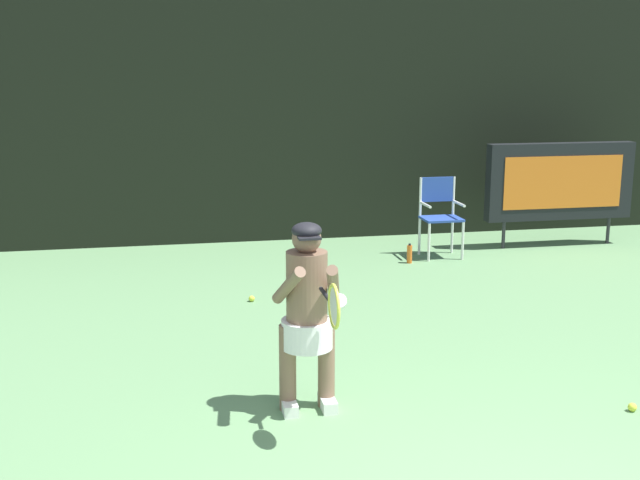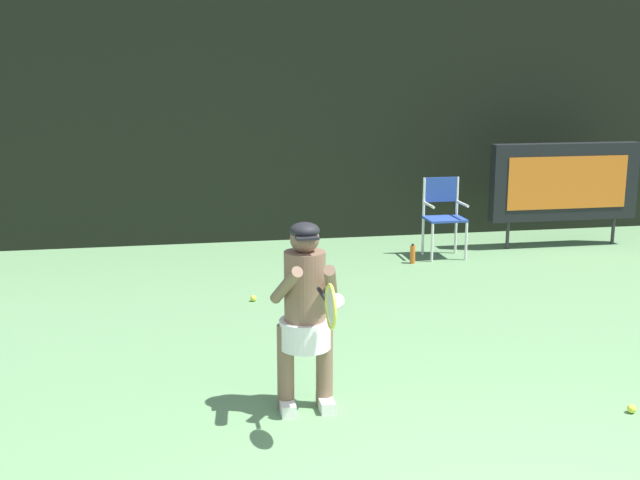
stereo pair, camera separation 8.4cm
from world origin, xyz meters
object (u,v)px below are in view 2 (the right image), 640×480
(tennis_player, at_px, (305,310))
(water_bottle, at_px, (413,254))
(scoreboard, at_px, (564,182))
(tennis_ball_loose, at_px, (632,409))
(umpire_chair, at_px, (443,212))
(tennis_ball_spare, at_px, (253,298))
(tennis_racket, at_px, (330,306))

(tennis_player, bearing_deg, water_bottle, 63.08)
(scoreboard, distance_m, tennis_ball_loose, 5.87)
(umpire_chair, bearing_deg, tennis_ball_spare, -149.05)
(water_bottle, height_order, tennis_ball_spare, water_bottle)
(tennis_racket, bearing_deg, scoreboard, 46.47)
(scoreboard, relative_size, water_bottle, 8.30)
(water_bottle, distance_m, tennis_ball_spare, 2.64)
(umpire_chair, distance_m, tennis_ball_loose, 5.16)
(umpire_chair, bearing_deg, tennis_player, -120.41)
(water_bottle, xyz_separation_m, tennis_player, (-2.16, -4.25, 0.67))
(tennis_player, distance_m, tennis_racket, 0.64)
(tennis_ball_spare, bearing_deg, tennis_ball_loose, -53.81)
(umpire_chair, bearing_deg, water_bottle, -148.64)
(scoreboard, xyz_separation_m, tennis_player, (-4.58, -4.83, -0.16))
(scoreboard, bearing_deg, water_bottle, -166.49)
(water_bottle, distance_m, tennis_ball_loose, 4.80)
(scoreboard, relative_size, tennis_player, 1.51)
(tennis_ball_loose, bearing_deg, tennis_ball_spare, 126.19)
(scoreboard, xyz_separation_m, umpire_chair, (-1.89, -0.26, -0.33))
(water_bottle, relative_size, tennis_racket, 0.44)
(tennis_racket, bearing_deg, tennis_ball_loose, -2.41)
(scoreboard, bearing_deg, tennis_ball_spare, -157.56)
(tennis_racket, distance_m, tennis_ball_spare, 3.64)
(tennis_player, distance_m, tennis_ball_spare, 3.00)
(scoreboard, distance_m, tennis_player, 6.66)
(scoreboard, relative_size, umpire_chair, 2.04)
(tennis_ball_spare, bearing_deg, scoreboard, 22.44)
(tennis_ball_spare, bearing_deg, tennis_racket, -87.21)
(tennis_player, relative_size, tennis_racket, 2.42)
(tennis_player, relative_size, tennis_ball_spare, 21.41)
(tennis_racket, relative_size, tennis_ball_loose, 8.85)
(tennis_player, bearing_deg, umpire_chair, 59.59)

